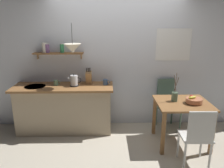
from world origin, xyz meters
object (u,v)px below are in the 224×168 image
Objects in this scene: fruit_bowl at (194,100)px; electric_kettle at (74,81)px; pendant_lamp at (73,48)px; coffee_mug_by_sink at (56,83)px; twig_vase at (175,96)px; knife_block at (89,77)px; dining_table at (182,109)px; dining_chair_far at (167,102)px; coffee_mug_spare at (105,82)px; dining_chair_near at (197,135)px.

fruit_bowl is 1.10× the size of electric_kettle.
electric_kettle is at bearing 96.35° from pendant_lamp.
fruit_bowl is 2.44m from coffee_mug_by_sink.
twig_vase is 2.04× the size of electric_kettle.
knife_block is 0.67m from pendant_lamp.
electric_kettle is at bearing -146.09° from knife_block.
pendant_lamp is at bearing 168.35° from twig_vase.
pendant_lamp is at bearing 167.63° from dining_table.
coffee_mug_by_sink is at bearing 166.14° from dining_table.
dining_chair_far is 7.50× the size of coffee_mug_spare.
pendant_lamp is (-1.76, -0.21, 1.09)m from dining_chair_far.
electric_kettle is at bearing -175.55° from dining_chair_far.
fruit_bowl is at bearing -20.94° from twig_vase.
fruit_bowl is (0.15, -0.06, 0.18)m from dining_table.
knife_block is at bearing 33.91° from electric_kettle.
coffee_mug_by_sink is (-2.12, -0.07, 0.44)m from dining_chair_far.
dining_chair_far is 0.77m from fruit_bowl.
coffee_mug_spare is (0.57, 0.06, -0.05)m from electric_kettle.
dining_chair_far is (-0.09, 0.62, -0.11)m from dining_table.
dining_chair_near is 1.82m from coffee_mug_spare.
dining_table is 3.33× the size of fruit_bowl.
twig_vase is (-0.29, 0.11, 0.03)m from fruit_bowl.
dining_chair_far is at bearing 109.59° from fruit_bowl.
twig_vase reaches higher than coffee_mug_spare.
knife_block is 0.34m from coffee_mug_spare.
pendant_lamp is (-1.86, 1.06, 1.09)m from dining_chair_near.
pendant_lamp is at bearing -173.14° from dining_chair_far.
dining_chair_near is 1.28m from dining_chair_far.
electric_kettle is at bearing 165.52° from dining_table.
twig_vase is at bearing -94.56° from dining_chair_far.
knife_block is (-1.61, 1.30, 0.51)m from dining_chair_near.
coffee_mug_spare is at bearing -176.53° from dining_chair_far.
twig_vase is at bearing 158.53° from dining_table.
electric_kettle is 0.77× the size of knife_block.
electric_kettle is 1.87× the size of coffee_mug_spare.
electric_kettle is (-1.73, 0.43, 0.16)m from twig_vase.
coffee_mug_by_sink is at bearing 179.99° from coffee_mug_spare.
twig_vase is 1.60m from knife_block.
coffee_mug_by_sink is at bearing -170.31° from knife_block.
twig_vase reaches higher than knife_block.
knife_block is 0.61m from coffee_mug_by_sink.
twig_vase is 2.14m from coffee_mug_by_sink.
electric_kettle reaches higher than coffee_mug_by_sink.
twig_vase is (-0.05, -0.57, 0.32)m from dining_chair_far.
dining_table is 1.96m from electric_kettle.
fruit_bowl is 0.54× the size of twig_vase.
dining_chair_near is at bearing -28.51° from coffee_mug_by_sink.
fruit_bowl is at bearing -14.96° from electric_kettle.
coffee_mug_by_sink is 0.97× the size of coffee_mug_spare.
coffee_mug_by_sink reaches higher than dining_chair_near.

